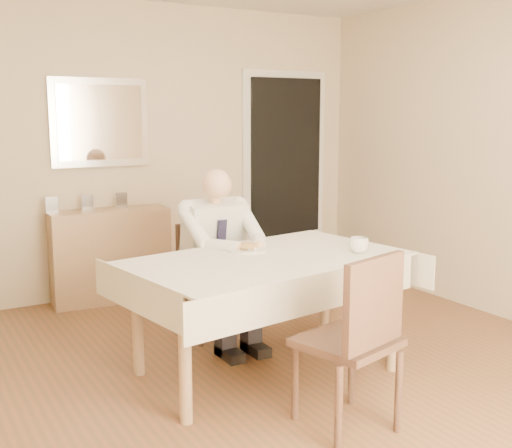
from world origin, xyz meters
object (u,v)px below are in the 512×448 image
coffee_mug (359,245)px  sideboard (110,255)px  dining_table (267,270)px  chair_near (358,333)px  chair_far (207,273)px  seated_man (224,249)px

coffee_mug → sideboard: bearing=112.8°
sideboard → dining_table: bearing=-76.3°
chair_near → coffee_mug: chair_near is taller
dining_table → chair_near: (0.00, -0.90, -0.13)m
chair_far → seated_man: seated_man is taller
chair_near → seated_man: seated_man is taller
chair_far → chair_near: (0.00, -1.77, 0.08)m
dining_table → seated_man: size_ratio=1.50×
seated_man → sideboard: bearing=104.2°
chair_near → coffee_mug: size_ratio=7.71×
seated_man → chair_far: bearing=90.0°
chair_far → sideboard: (-0.37, 1.18, -0.06)m
sideboard → coffee_mug: bearing=-63.6°
seated_man → coffee_mug: size_ratio=10.10×
dining_table → chair_far: (0.00, 0.87, -0.21)m
chair_near → seated_man: size_ratio=0.76×
coffee_mug → sideboard: (-0.94, 2.24, -0.40)m
seated_man → coffee_mug: seated_man is taller
dining_table → sideboard: bearing=91.3°
dining_table → chair_near: 0.91m
seated_man → coffee_mug: bearing=-53.6°
chair_near → coffee_mug: (0.57, 0.71, 0.26)m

